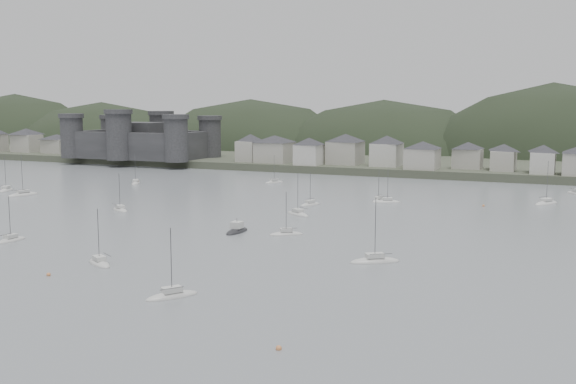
% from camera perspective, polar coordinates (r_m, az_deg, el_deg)
% --- Properties ---
extents(ground, '(900.00, 900.00, 0.00)m').
position_cam_1_polar(ground, '(101.78, -17.58, -8.42)').
color(ground, slate).
rests_on(ground, ground).
extents(far_shore_land, '(900.00, 250.00, 3.00)m').
position_cam_1_polar(far_shore_land, '(374.57, 13.80, 3.34)').
color(far_shore_land, '#383D2D').
rests_on(far_shore_land, ground).
extents(forested_ridge, '(851.55, 103.94, 102.57)m').
position_cam_1_polar(forested_ridge, '(349.76, 13.77, 0.95)').
color(forested_ridge, black).
rests_on(forested_ridge, ground).
extents(castle, '(66.00, 43.00, 20.00)m').
position_cam_1_polar(castle, '(313.94, -12.40, 4.35)').
color(castle, '#2D2D2F').
rests_on(castle, far_shore_land).
extents(waterfront_town, '(451.48, 28.46, 12.92)m').
position_cam_1_polar(waterfront_town, '(257.33, 20.54, 2.87)').
color(waterfront_town, '#A5A297').
rests_on(waterfront_town, far_shore_land).
extents(sailboat_lead, '(3.13, 7.38, 9.81)m').
position_cam_1_polar(sailboat_lead, '(190.93, 7.71, -0.73)').
color(sailboat_lead, beige).
rests_on(sailboat_lead, ground).
extents(moored_fleet, '(267.50, 175.95, 13.55)m').
position_cam_1_polar(moored_fleet, '(165.95, -9.90, -2.02)').
color(moored_fleet, beige).
rests_on(moored_fleet, ground).
extents(motor_launch_far, '(2.91, 8.07, 3.92)m').
position_cam_1_polar(motor_launch_far, '(144.22, -4.37, -3.32)').
color(motor_launch_far, black).
rests_on(motor_launch_far, ground).
extents(mooring_buoys, '(180.88, 129.71, 0.70)m').
position_cam_1_polar(mooring_buoys, '(144.69, -5.05, -3.34)').
color(mooring_buoys, '#D17D45').
rests_on(mooring_buoys, ground).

